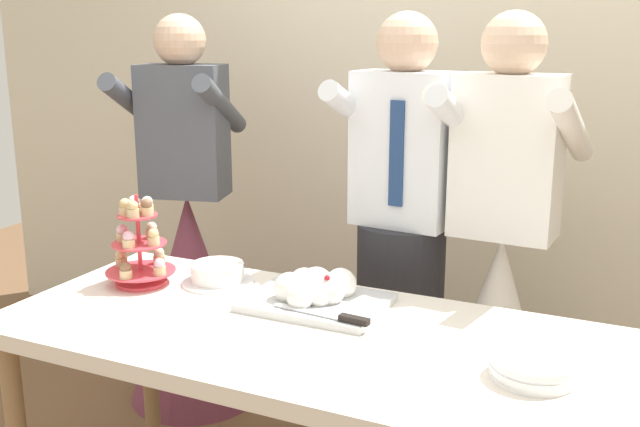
% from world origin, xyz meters
% --- Properties ---
extents(rear_wall, '(5.20, 0.10, 2.90)m').
position_xyz_m(rear_wall, '(0.00, 1.45, 1.45)').
color(rear_wall, beige).
rests_on(rear_wall, ground_plane).
extents(dessert_table, '(1.80, 0.80, 0.78)m').
position_xyz_m(dessert_table, '(0.00, 0.00, 0.70)').
color(dessert_table, silver).
rests_on(dessert_table, ground_plane).
extents(cupcake_stand, '(0.23, 0.23, 0.31)m').
position_xyz_m(cupcake_stand, '(-0.66, 0.11, 0.90)').
color(cupcake_stand, '#D83F4C').
rests_on(cupcake_stand, dessert_table).
extents(main_cake_tray, '(0.44, 0.31, 0.12)m').
position_xyz_m(main_cake_tray, '(-0.05, 0.17, 0.82)').
color(main_cake_tray, silver).
rests_on(main_cake_tray, dessert_table).
extents(plate_stack, '(0.21, 0.21, 0.05)m').
position_xyz_m(plate_stack, '(0.64, -0.04, 0.80)').
color(plate_stack, white).
rests_on(plate_stack, dessert_table).
extents(round_cake, '(0.24, 0.24, 0.07)m').
position_xyz_m(round_cake, '(-0.43, 0.22, 0.81)').
color(round_cake, white).
rests_on(round_cake, dessert_table).
extents(person_groom, '(0.50, 0.52, 1.66)m').
position_xyz_m(person_groom, '(0.05, 0.70, 0.75)').
color(person_groom, '#232328').
rests_on(person_groom, ground_plane).
extents(person_bride, '(0.56, 0.56, 1.66)m').
position_xyz_m(person_bride, '(0.40, 0.70, 0.58)').
color(person_bride, white).
rests_on(person_bride, ground_plane).
extents(person_guest, '(0.59, 0.58, 1.66)m').
position_xyz_m(person_guest, '(-0.93, 0.76, 0.58)').
color(person_guest, brown).
rests_on(person_guest, ground_plane).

